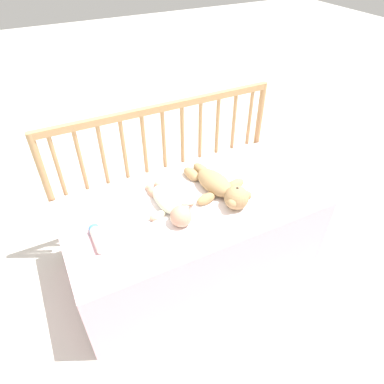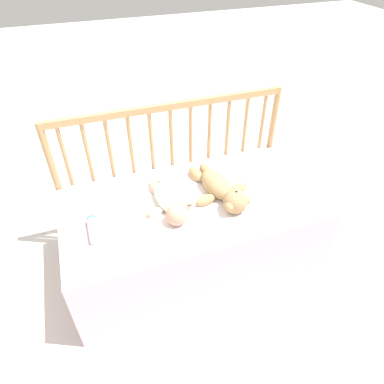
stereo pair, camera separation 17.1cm
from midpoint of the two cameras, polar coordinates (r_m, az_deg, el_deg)
ground_plane at (r=2.06m, az=-2.28°, el=-11.16°), size 12.00×12.00×0.00m
crib_mattress at (r=1.89m, az=-2.45°, el=-6.89°), size 1.32×0.67×0.44m
crib_rail at (r=1.92m, az=-7.25°, el=7.76°), size 1.32×0.04×0.83m
blanket at (r=1.77m, az=-2.59°, el=-0.89°), size 0.78×0.52×0.01m
teddy_bear at (r=1.76m, az=1.86°, el=0.79°), size 0.31×0.45×0.12m
baby at (r=1.68m, az=-6.62°, el=-2.12°), size 0.26×0.38×0.10m
baby_bottle at (r=1.62m, az=-18.50°, el=-7.22°), size 0.05×0.18×0.05m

